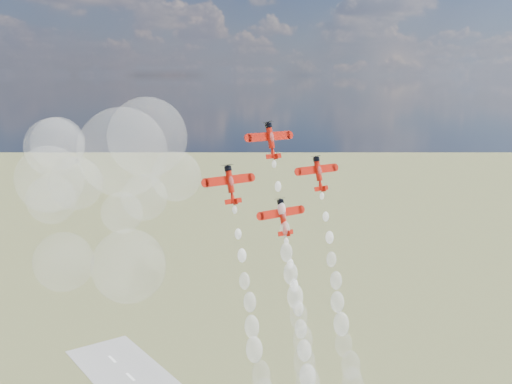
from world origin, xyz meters
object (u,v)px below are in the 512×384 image
object	(u,v)px
plane_slot	(283,216)
plane_right	(318,173)
plane_left	(230,184)
plane_lead	(271,140)

from	to	relation	value
plane_slot	plane_right	bearing A→B (deg)	10.47
plane_right	plane_left	bearing A→B (deg)	180.00
plane_lead	plane_left	xyz separation A→B (m)	(-13.19, -2.44, -8.91)
plane_lead	plane_slot	distance (m)	18.47
plane_right	plane_lead	bearing A→B (deg)	169.53
plane_lead	plane_right	distance (m)	16.10
plane_left	plane_right	size ratio (longest dim) A/B	1.00
plane_left	plane_right	world-z (taller)	same
plane_lead	plane_right	size ratio (longest dim) A/B	1.00
plane_lead	plane_left	bearing A→B (deg)	-169.53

